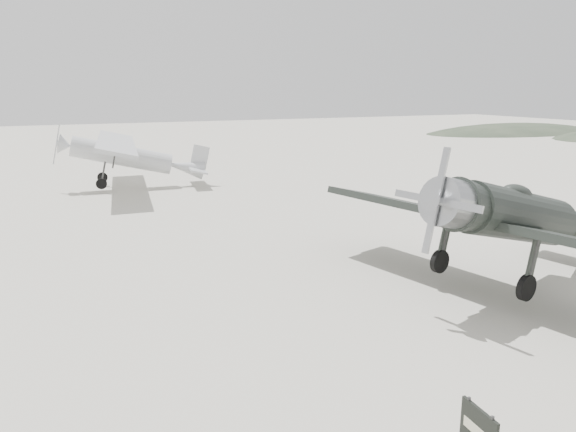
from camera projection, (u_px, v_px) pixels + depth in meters
name	position (u px, v px, depth m)	size (l,w,h in m)	color
ground	(310.00, 282.00, 16.94)	(160.00, 160.00, 0.00)	#B0AA9C
hill_northeast	(515.00, 132.00, 72.67)	(32.00, 16.00, 5.20)	#2F3A2A
lowwing_monoplane	(523.00, 218.00, 16.09)	(8.88, 12.32, 3.95)	black
highwing_monoplane	(128.00, 152.00, 32.13)	(8.47, 11.90, 3.36)	#ADAFB3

